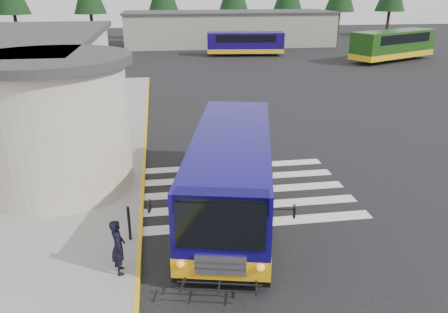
{
  "coord_description": "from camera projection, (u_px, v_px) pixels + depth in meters",
  "views": [
    {
      "loc": [
        -3.24,
        -15.24,
        7.12
      ],
      "look_at": [
        -1.02,
        -0.5,
        1.3
      ],
      "focal_mm": 35.0,
      "sensor_mm": 36.0,
      "label": 1
    }
  ],
  "objects": [
    {
      "name": "transit_bus",
      "position": [
        231.0,
        176.0,
        14.43
      ],
      "size": [
        4.82,
        9.75,
        2.67
      ],
      "rotation": [
        0.0,
        0.0,
        -0.22
      ],
      "color": "#100862",
      "rests_on": "ground"
    },
    {
      "name": "bollard",
      "position": [
        129.0,
        223.0,
        12.71
      ],
      "size": [
        0.09,
        0.09,
        1.07
      ],
      "primitive_type": "cylinder",
      "color": "black",
      "rests_on": "sidewalk"
    },
    {
      "name": "station_building",
      "position": [
        0.0,
        88.0,
        21.0
      ],
      "size": [
        12.7,
        18.7,
        4.8
      ],
      "color": "beige",
      "rests_on": "ground"
    },
    {
      "name": "depot_building",
      "position": [
        229.0,
        28.0,
        55.83
      ],
      "size": [
        26.4,
        8.4,
        4.2
      ],
      "color": "gray",
      "rests_on": "ground"
    },
    {
      "name": "sidewalk",
      "position": [
        33.0,
        155.0,
        19.48
      ],
      "size": [
        10.0,
        34.0,
        0.15
      ],
      "primitive_type": "cube",
      "color": "gray",
      "rests_on": "ground"
    },
    {
      "name": "ground",
      "position": [
        248.0,
        181.0,
        17.08
      ],
      "size": [
        140.0,
        140.0,
        0.0
      ],
      "primitive_type": "plane",
      "color": "black",
      "rests_on": "ground"
    },
    {
      "name": "pedestrian_a",
      "position": [
        118.0,
        247.0,
        11.16
      ],
      "size": [
        0.45,
        0.61,
        1.52
      ],
      "primitive_type": "imported",
      "rotation": [
        0.0,
        0.0,
        1.75
      ],
      "color": "black",
      "rests_on": "sidewalk"
    },
    {
      "name": "pedestrian_b",
      "position": [
        81.0,
        175.0,
        15.25
      ],
      "size": [
        0.91,
        0.99,
        1.66
      ],
      "primitive_type": "imported",
      "rotation": [
        0.0,
        0.0,
        -1.14
      ],
      "color": "black",
      "rests_on": "sidewalk"
    },
    {
      "name": "far_bus_b",
      "position": [
        393.0,
        44.0,
        44.17
      ],
      "size": [
        10.24,
        6.8,
        2.58
      ],
      "rotation": [
        0.0,
        0.0,
        2.01
      ],
      "color": "#1A4211",
      "rests_on": "ground"
    },
    {
      "name": "curb_strip",
      "position": [
        145.0,
        150.0,
        20.17
      ],
      "size": [
        0.12,
        34.0,
        0.16
      ],
      "primitive_type": "cube",
      "color": "gold",
      "rests_on": "ground"
    },
    {
      "name": "far_bus_a",
      "position": [
        245.0,
        43.0,
        47.66
      ],
      "size": [
        8.49,
        3.21,
        2.14
      ],
      "rotation": [
        0.0,
        0.0,
        1.46
      ],
      "color": "#140752",
      "rests_on": "ground"
    },
    {
      "name": "crosswalk",
      "position": [
        239.0,
        191.0,
        16.27
      ],
      "size": [
        8.0,
        5.35,
        0.01
      ],
      "color": "silver",
      "rests_on": "ground"
    }
  ]
}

